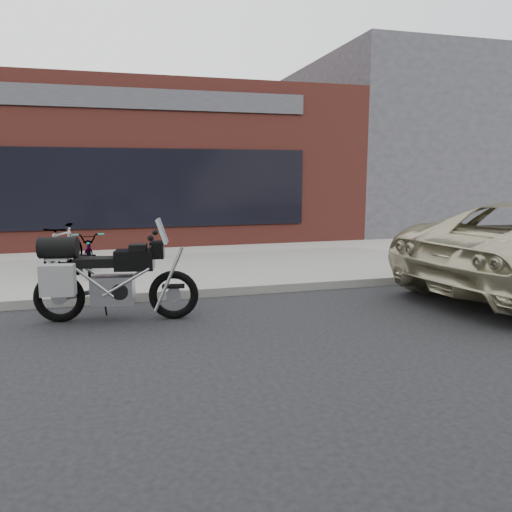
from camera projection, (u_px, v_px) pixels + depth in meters
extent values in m
plane|color=black|center=(336.00, 393.00, 4.77)|extent=(120.00, 120.00, 0.00)
cube|color=gray|center=(208.00, 262.00, 11.41)|extent=(44.00, 6.00, 0.15)
cube|color=#58231C|center=(114.00, 168.00, 17.19)|extent=(14.00, 10.00, 4.50)
cube|color=black|center=(114.00, 189.00, 12.49)|extent=(10.00, 0.08, 2.00)
cube|color=#29292E|center=(110.00, 97.00, 12.13)|extent=(10.00, 0.08, 0.50)
cube|color=#29292E|center=(420.00, 150.00, 20.22)|extent=(10.00, 10.00, 6.00)
torus|color=black|center=(59.00, 298.00, 7.00)|extent=(0.72, 0.23, 0.71)
torus|color=black|center=(174.00, 295.00, 7.17)|extent=(0.72, 0.23, 0.71)
cube|color=#B7B7BC|center=(113.00, 290.00, 7.06)|extent=(0.63, 0.41, 0.40)
cube|color=black|center=(135.00, 260.00, 7.03)|extent=(0.58, 0.42, 0.28)
cube|color=black|center=(96.00, 262.00, 6.98)|extent=(0.63, 0.39, 0.13)
cube|color=black|center=(69.00, 268.00, 6.95)|extent=(0.35, 0.28, 0.15)
cube|color=black|center=(157.00, 250.00, 7.04)|extent=(0.23, 0.28, 0.23)
cube|color=silver|center=(162.00, 231.00, 7.00)|extent=(0.20, 0.34, 0.36)
cylinder|color=black|center=(152.00, 245.00, 7.02)|extent=(0.15, 0.74, 0.03)
cube|color=#B7B7BC|center=(59.00, 258.00, 6.92)|extent=(0.35, 0.36, 0.03)
cube|color=gray|center=(58.00, 280.00, 6.69)|extent=(0.47, 0.26, 0.42)
cylinder|color=black|center=(58.00, 248.00, 6.89)|extent=(0.55, 0.38, 0.30)
cylinder|color=#B7B7BC|center=(85.00, 293.00, 7.20)|extent=(0.59, 0.18, 0.20)
imported|color=gray|center=(90.00, 252.00, 9.61)|extent=(0.63, 1.62, 0.84)
imported|color=gray|center=(64.00, 248.00, 9.87)|extent=(0.99, 1.61, 0.93)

